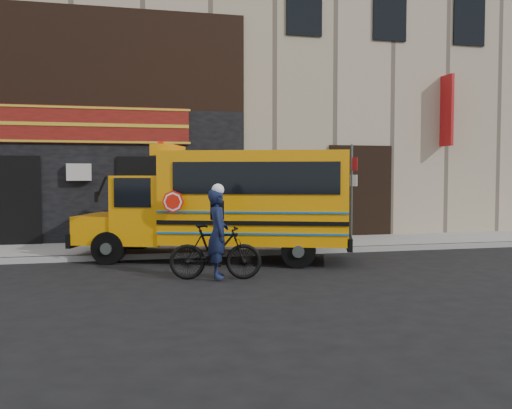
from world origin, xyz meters
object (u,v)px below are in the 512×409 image
object	(u,v)px
sign_pole	(352,191)
bicycle	(216,252)
school_bus	(230,201)
cyclist	(218,236)

from	to	relation	value
sign_pole	bicycle	distance (m)	6.20
school_bus	cyclist	world-z (taller)	school_bus
bicycle	school_bus	bearing A→B (deg)	-6.33
school_bus	bicycle	distance (m)	2.78
bicycle	cyclist	distance (m)	0.35
sign_pole	cyclist	xyz separation A→B (m)	(-4.64, -3.94, -0.77)
cyclist	sign_pole	bearing A→B (deg)	-44.87
cyclist	bicycle	bearing A→B (deg)	57.31
sign_pole	cyclist	bearing A→B (deg)	-139.67
sign_pole	school_bus	bearing A→B (deg)	-160.20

